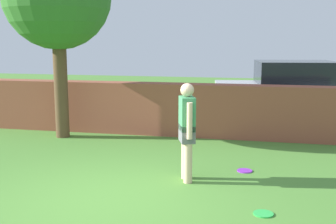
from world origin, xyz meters
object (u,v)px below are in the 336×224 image
at_px(frisbee_green, 263,214).
at_px(car, 294,93).
at_px(person, 187,127).
at_px(frisbee_purple, 245,171).

bearing_deg(frisbee_green, car, 83.03).
bearing_deg(person, frisbee_green, 26.97).
distance_m(person, frisbee_green, 1.91).
bearing_deg(person, frisbee_purple, 107.28).
distance_m(car, frisbee_purple, 4.75).
height_order(frisbee_purple, frisbee_green, same).
distance_m(person, car, 5.62).
bearing_deg(frisbee_purple, frisbee_green, -80.11).
bearing_deg(car, frisbee_green, 74.63).
xyz_separation_m(car, frisbee_green, (-0.78, -6.40, -0.85)).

